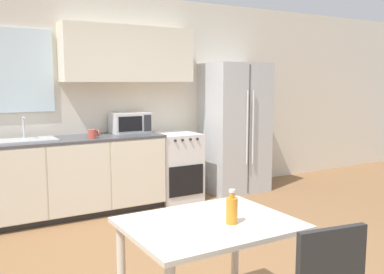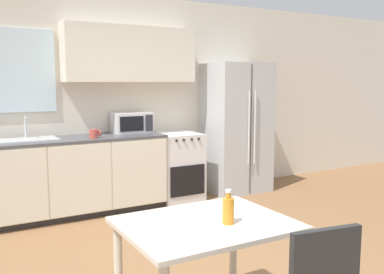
{
  "view_description": "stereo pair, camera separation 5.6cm",
  "coord_description": "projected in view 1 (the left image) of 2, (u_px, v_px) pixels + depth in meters",
  "views": [
    {
      "loc": [
        -1.72,
        -2.99,
        1.6
      ],
      "look_at": [
        0.37,
        0.59,
        1.05
      ],
      "focal_mm": 40.0,
      "sensor_mm": 36.0,
      "label": 1
    },
    {
      "loc": [
        -1.68,
        -3.01,
        1.6
      ],
      "look_at": [
        0.37,
        0.59,
        1.05
      ],
      "focal_mm": 40.0,
      "sensor_mm": 36.0,
      "label": 2
    }
  ],
  "objects": [
    {
      "name": "oven_range",
      "position": [
        175.0,
        166.0,
        5.78
      ],
      "size": [
        0.58,
        0.65,
        0.9
      ],
      "color": "white",
      "rests_on": "ground_plane"
    },
    {
      "name": "refrigerator",
      "position": [
        234.0,
        128.0,
        6.18
      ],
      "size": [
        0.87,
        0.71,
        1.85
      ],
      "color": "silver",
      "rests_on": "ground_plane"
    },
    {
      "name": "drink_bottle",
      "position": [
        232.0,
        210.0,
        2.6
      ],
      "size": [
        0.07,
        0.07,
        0.21
      ],
      "color": "orange",
      "rests_on": "dining_table"
    },
    {
      "name": "microwave",
      "position": [
        130.0,
        123.0,
        5.52
      ],
      "size": [
        0.49,
        0.32,
        0.26
      ],
      "color": "silver",
      "rests_on": "kitchen_counter"
    },
    {
      "name": "dining_table",
      "position": [
        209.0,
        239.0,
        2.66
      ],
      "size": [
        1.03,
        0.8,
        0.73
      ],
      "color": "beige",
      "rests_on": "ground_plane"
    },
    {
      "name": "ground_plane",
      "position": [
        189.0,
        270.0,
        3.63
      ],
      "size": [
        12.0,
        12.0,
        0.0
      ],
      "primitive_type": "plane",
      "color": "olive"
    },
    {
      "name": "wall_back",
      "position": [
        101.0,
        92.0,
        5.46
      ],
      "size": [
        12.0,
        0.38,
        2.7
      ],
      "color": "beige",
      "rests_on": "ground_plane"
    },
    {
      "name": "kitchen_sink",
      "position": [
        26.0,
        139.0,
        4.77
      ],
      "size": [
        0.64,
        0.39,
        0.26
      ],
      "color": "#B7BABC",
      "rests_on": "kitchen_counter"
    },
    {
      "name": "coffee_mug",
      "position": [
        93.0,
        134.0,
        4.98
      ],
      "size": [
        0.13,
        0.09,
        0.1
      ],
      "color": "#BF4C3F",
      "rests_on": "kitchen_counter"
    },
    {
      "name": "kitchen_counter",
      "position": [
        73.0,
        176.0,
        5.08
      ],
      "size": [
        2.18,
        0.66,
        0.93
      ],
      "color": "#333333",
      "rests_on": "ground_plane"
    }
  ]
}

